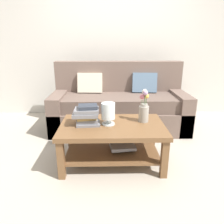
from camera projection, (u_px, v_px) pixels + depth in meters
ground_plane at (119, 149)px, 2.82m from camera, size 10.00×10.00×0.00m
back_wall at (115, 43)px, 3.96m from camera, size 6.40×0.12×2.70m
couch at (119, 106)px, 3.48m from camera, size 2.13×0.90×1.06m
coffee_table at (113, 136)px, 2.42m from camera, size 1.17×0.73×0.47m
book_stack_main at (87, 115)px, 2.35m from camera, size 0.31×0.24×0.22m
glass_hurricane_vase at (108, 112)px, 2.34m from camera, size 0.15×0.15×0.25m
flower_pitcher at (144, 109)px, 2.43m from camera, size 0.12×0.12×0.38m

